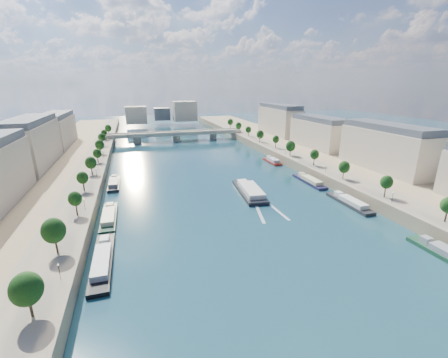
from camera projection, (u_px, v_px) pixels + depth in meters
ground at (212, 183)px, 145.11m from camera, size 700.00×700.00×0.00m
quay_left at (45, 194)px, 124.42m from camera, size 44.00×520.00×5.00m
quay_right at (339, 167)px, 164.29m from camera, size 44.00×520.00×5.00m
pave_left at (83, 184)px, 127.80m from camera, size 14.00×520.00×0.10m
pave_right at (316, 165)px, 159.37m from camera, size 14.00×520.00×0.10m
trees_left at (87, 171)px, 128.53m from camera, size 4.80×268.80×8.26m
trees_right at (303, 151)px, 166.28m from camera, size 4.80×268.80×8.26m
lamps_left at (91, 185)px, 119.10m from camera, size 0.36×200.36×4.28m
lamps_right at (304, 158)px, 161.85m from camera, size 0.36×200.36×4.28m
buildings_left at (12, 157)px, 127.53m from camera, size 16.00×226.00×23.20m
buildings_right at (347, 137)px, 174.60m from camera, size 16.00×226.00×23.20m
skyline at (166, 113)px, 341.72m from camera, size 79.00×42.00×22.00m
bridge at (176, 135)px, 251.89m from camera, size 112.00×12.00×8.15m
tour_barge at (250, 191)px, 131.23m from camera, size 11.56×30.60×4.06m
wake at (265, 208)px, 116.49m from camera, size 10.74×26.02×0.04m
moored_barges_left at (105, 244)px, 88.22m from camera, size 5.00×153.62×3.60m
moored_barges_right at (360, 208)px, 113.94m from camera, size 5.00×159.72×3.60m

